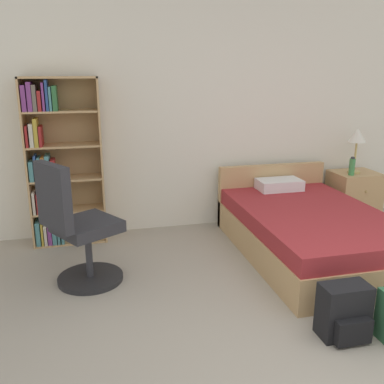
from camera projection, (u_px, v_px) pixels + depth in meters
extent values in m
cube|color=silver|center=(231.00, 115.00, 4.96)|extent=(9.00, 0.06, 2.60)
cube|color=tan|center=(28.00, 165.00, 4.36)|extent=(0.02, 0.30, 1.74)
cube|color=tan|center=(102.00, 161.00, 4.53)|extent=(0.02, 0.30, 1.74)
cube|color=#A48256|center=(66.00, 160.00, 4.58)|extent=(0.76, 0.01, 1.74)
cube|color=tan|center=(72.00, 240.00, 4.68)|extent=(0.72, 0.28, 0.02)
cube|color=teal|center=(39.00, 232.00, 4.54)|extent=(0.04, 0.22, 0.25)
cube|color=gold|center=(43.00, 233.00, 4.54)|extent=(0.02, 0.19, 0.24)
cube|color=beige|center=(46.00, 233.00, 4.57)|extent=(0.03, 0.23, 0.22)
cube|color=#7A387F|center=(50.00, 234.00, 4.57)|extent=(0.04, 0.21, 0.20)
cube|color=teal|center=(55.00, 233.00, 4.58)|extent=(0.04, 0.21, 0.20)
cube|color=teal|center=(59.00, 233.00, 4.58)|extent=(0.03, 0.18, 0.20)
cube|color=teal|center=(63.00, 228.00, 4.60)|extent=(0.03, 0.23, 0.28)
cube|color=tan|center=(69.00, 210.00, 4.59)|extent=(0.72, 0.28, 0.02)
cube|color=beige|center=(35.00, 202.00, 4.44)|extent=(0.03, 0.21, 0.23)
cube|color=maroon|center=(40.00, 202.00, 4.47)|extent=(0.04, 0.23, 0.21)
cube|color=#7A387F|center=(44.00, 202.00, 4.46)|extent=(0.02, 0.20, 0.22)
cube|color=beige|center=(48.00, 201.00, 4.46)|extent=(0.04, 0.18, 0.23)
cube|color=gold|center=(53.00, 200.00, 4.46)|extent=(0.03, 0.17, 0.26)
cube|color=beige|center=(57.00, 197.00, 4.50)|extent=(0.04, 0.23, 0.29)
cube|color=tan|center=(67.00, 178.00, 4.49)|extent=(0.72, 0.28, 0.02)
cube|color=teal|center=(32.00, 171.00, 4.33)|extent=(0.04, 0.17, 0.21)
cube|color=navy|center=(36.00, 167.00, 4.34)|extent=(0.02, 0.18, 0.26)
cube|color=teal|center=(40.00, 168.00, 4.37)|extent=(0.03, 0.21, 0.24)
cube|color=orange|center=(43.00, 168.00, 4.35)|extent=(0.04, 0.17, 0.24)
cube|color=teal|center=(48.00, 167.00, 4.39)|extent=(0.04, 0.23, 0.26)
cube|color=maroon|center=(53.00, 169.00, 4.38)|extent=(0.04, 0.18, 0.21)
cube|color=tan|center=(64.00, 145.00, 4.39)|extent=(0.72, 0.28, 0.02)
cube|color=maroon|center=(27.00, 136.00, 4.25)|extent=(0.02, 0.20, 0.21)
cube|color=beige|center=(32.00, 135.00, 4.27)|extent=(0.04, 0.22, 0.23)
cube|color=gold|center=(36.00, 132.00, 4.26)|extent=(0.04, 0.21, 0.28)
cube|color=maroon|center=(41.00, 136.00, 4.29)|extent=(0.03, 0.23, 0.20)
cube|color=tan|center=(61.00, 111.00, 4.30)|extent=(0.72, 0.28, 0.02)
cube|color=#7A387F|center=(24.00, 98.00, 4.15)|extent=(0.04, 0.20, 0.25)
cube|color=#7A387F|center=(30.00, 97.00, 4.16)|extent=(0.04, 0.20, 0.28)
cube|color=#665B51|center=(35.00, 98.00, 4.16)|extent=(0.04, 0.17, 0.25)
cube|color=maroon|center=(40.00, 101.00, 4.20)|extent=(0.03, 0.22, 0.20)
cube|color=#7A387F|center=(44.00, 97.00, 4.18)|extent=(0.02, 0.19, 0.27)
cube|color=navy|center=(47.00, 95.00, 4.20)|extent=(0.02, 0.22, 0.30)
cube|color=teal|center=(51.00, 99.00, 4.22)|extent=(0.02, 0.23, 0.23)
cube|color=#2D6638|center=(55.00, 98.00, 4.22)|extent=(0.04, 0.21, 0.24)
cube|color=tan|center=(58.00, 77.00, 4.21)|extent=(0.76, 0.30, 0.02)
cube|color=tan|center=(310.00, 240.00, 4.29)|extent=(1.31, 2.06, 0.31)
cube|color=maroon|center=(312.00, 218.00, 4.23)|extent=(1.29, 2.02, 0.17)
cube|color=tan|center=(271.00, 194.00, 5.16)|extent=(1.31, 0.08, 0.72)
cube|color=white|center=(279.00, 185.00, 4.92)|extent=(0.50, 0.30, 0.12)
cylinder|color=#232326|center=(91.00, 278.00, 3.81)|extent=(0.57, 0.57, 0.04)
cylinder|color=#333338|center=(89.00, 254.00, 3.74)|extent=(0.06, 0.06, 0.42)
cube|color=#2D2D33|center=(87.00, 226.00, 3.67)|extent=(0.66, 0.66, 0.10)
cube|color=#2D2D33|center=(53.00, 197.00, 3.39)|extent=(0.30, 0.42, 0.54)
cube|color=tan|center=(353.00, 196.00, 5.29)|extent=(0.54, 0.46, 0.60)
sphere|color=tan|center=(366.00, 192.00, 5.03)|extent=(0.02, 0.02, 0.02)
cylinder|color=tan|center=(354.00, 172.00, 5.19)|extent=(0.15, 0.15, 0.02)
cylinder|color=tan|center=(355.00, 157.00, 5.14)|extent=(0.02, 0.02, 0.35)
cone|color=silver|center=(357.00, 135.00, 5.07)|extent=(0.22, 0.22, 0.16)
cylinder|color=#3F8C4C|center=(352.00, 167.00, 5.04)|extent=(0.07, 0.07, 0.20)
cylinder|color=#2D2D33|center=(353.00, 158.00, 5.01)|extent=(0.04, 0.04, 0.02)
cube|color=black|center=(344.00, 310.00, 2.97)|extent=(0.34, 0.19, 0.39)
cube|color=black|center=(353.00, 332.00, 2.87)|extent=(0.26, 0.07, 0.17)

